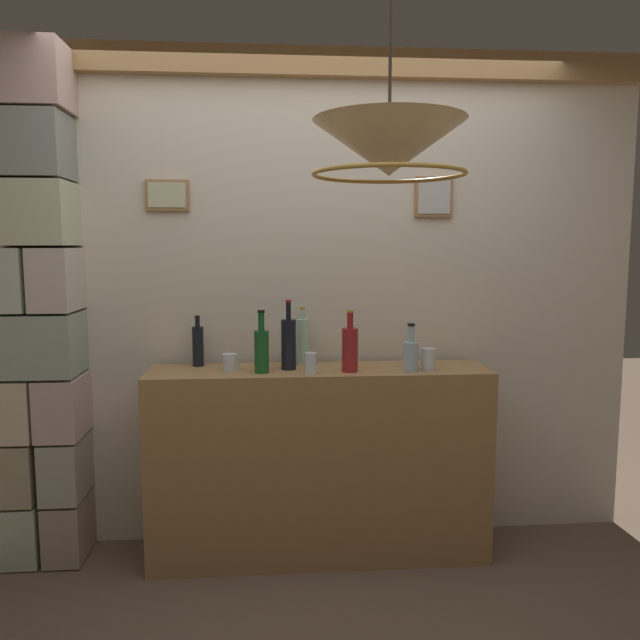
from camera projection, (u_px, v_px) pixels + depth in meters
panelled_rear_partition at (315, 286)px, 3.28m from camera, size 3.41×0.15×2.56m
stone_pillar at (38, 310)px, 3.03m from camera, size 0.41×0.37×2.49m
bar_shelf_unit at (319, 463)px, 3.13m from camera, size 1.68×0.38×0.97m
liquor_bottle_sherry at (289, 343)px, 3.04m from camera, size 0.07×0.07×0.34m
liquor_bottle_rye at (303, 341)px, 3.19m from camera, size 0.07×0.07×0.30m
liquor_bottle_vermouth at (262, 349)px, 2.96m from camera, size 0.07×0.07×0.30m
liquor_bottle_vodka at (350, 348)px, 2.99m from camera, size 0.08×0.08×0.30m
liquor_bottle_scotch at (198, 345)px, 3.13m from camera, size 0.06×0.06×0.26m
liquor_bottle_whiskey at (411, 354)px, 3.00m from camera, size 0.07×0.07×0.23m
glass_tumbler_rocks at (230, 362)px, 3.03m from camera, size 0.08×0.08×0.08m
glass_tumbler_highball at (311, 363)px, 2.94m from camera, size 0.06×0.06×0.10m
glass_tumbler_shot at (428, 359)px, 3.04m from camera, size 0.07×0.07×0.11m
pendant_lamp at (389, 150)px, 2.21m from camera, size 0.56×0.56×0.62m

